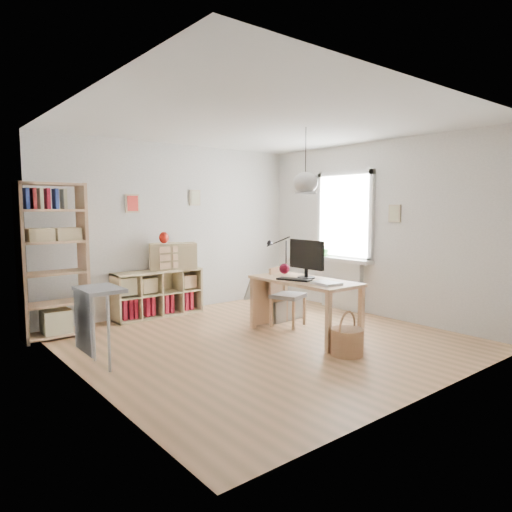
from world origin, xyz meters
TOP-DOWN VIEW (x-y plane):
  - ground at (0.00, 0.00)m, footprint 4.50×4.50m
  - room_shell at (0.55, -0.15)m, footprint 4.50×4.50m
  - window_unit at (2.23, 0.60)m, footprint 0.07×1.16m
  - radiator at (2.19, 0.60)m, footprint 0.10×0.80m
  - windowsill at (2.14, 0.60)m, footprint 0.22×1.20m
  - desk at (0.55, -0.15)m, footprint 0.70×1.50m
  - cube_shelf at (-0.47, 2.08)m, footprint 1.40×0.38m
  - tall_bookshelf at (-2.04, 1.80)m, footprint 0.80×0.38m
  - side_table at (-2.04, 0.35)m, footprint 0.40×0.55m
  - chair at (0.70, 0.39)m, footprint 0.53×0.53m
  - wicker_basket at (0.36, -1.04)m, footprint 0.37×0.37m
  - storage_chest at (0.92, 0.80)m, footprint 0.66×0.74m
  - monitor at (0.63, -0.11)m, footprint 0.23×0.59m
  - keyboard at (0.39, -0.12)m, footprint 0.31×0.47m
  - task_lamp at (0.60, 0.44)m, footprint 0.46×0.17m
  - yarn_ball at (0.68, 0.37)m, footprint 0.15×0.15m
  - paper_tray at (0.46, -0.62)m, footprint 0.28×0.34m
  - drawer_chest at (-0.18, 2.04)m, footprint 0.79×0.58m
  - red_vase at (-0.33, 2.04)m, footprint 0.15×0.15m
  - potted_plant at (2.12, 0.95)m, footprint 0.30×0.27m

SIDE VIEW (x-z plane):
  - ground at x=0.00m, z-range 0.00..0.00m
  - wicker_basket at x=0.36m, z-range -0.09..0.42m
  - storage_chest at x=0.92m, z-range -0.11..0.54m
  - cube_shelf at x=-0.47m, z-range -0.06..0.66m
  - radiator at x=2.19m, z-range 0.00..0.80m
  - chair at x=0.70m, z-range 0.06..0.90m
  - desk at x=0.55m, z-range 0.28..1.03m
  - side_table at x=-2.04m, z-range 0.24..1.09m
  - keyboard at x=0.39m, z-range 0.75..0.77m
  - paper_tray at x=0.46m, z-range 0.75..0.78m
  - yarn_ball at x=0.68m, z-range 0.75..0.90m
  - windowsill at x=2.14m, z-range 0.80..0.86m
  - drawer_chest at x=-0.18m, z-range 0.72..1.13m
  - potted_plant at x=2.12m, z-range 0.86..1.15m
  - monitor at x=0.63m, z-range 0.78..1.29m
  - task_lamp at x=0.60m, z-range 0.84..1.33m
  - tall_bookshelf at x=-2.04m, z-range 0.09..2.09m
  - red_vase at x=-0.33m, z-range 1.13..1.31m
  - window_unit at x=2.23m, z-range 0.82..2.28m
  - room_shell at x=0.55m, z-range -0.25..4.25m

